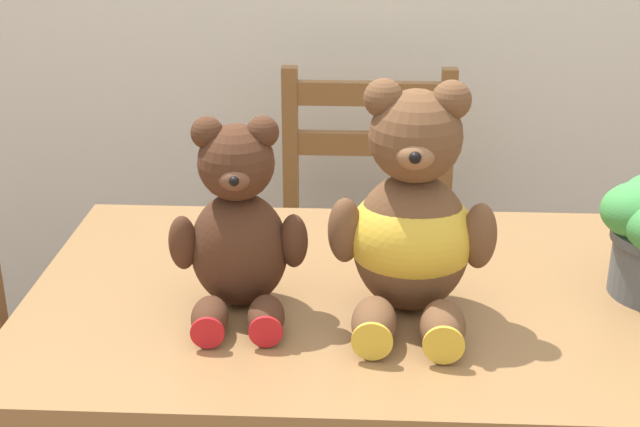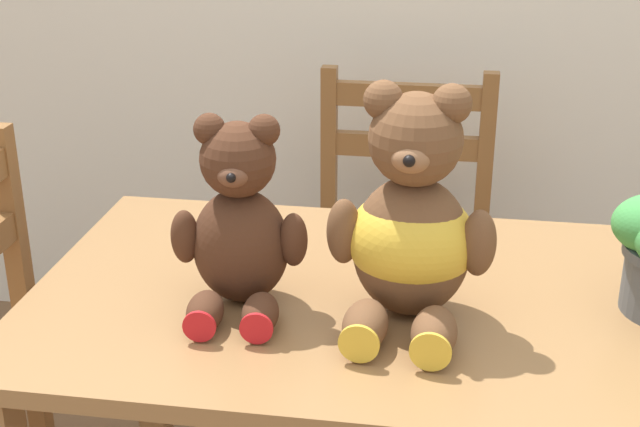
% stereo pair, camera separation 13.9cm
% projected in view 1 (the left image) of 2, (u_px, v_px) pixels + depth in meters
% --- Properties ---
extents(dining_table, '(1.23, 0.73, 0.72)m').
position_uv_depth(dining_table, '(391.00, 349.00, 1.54)').
color(dining_table, olive).
rests_on(dining_table, ground_plane).
extents(wooden_chair_behind, '(0.45, 0.44, 0.89)m').
position_uv_depth(wooden_chair_behind, '(366.00, 252.00, 2.28)').
color(wooden_chair_behind, brown).
rests_on(wooden_chair_behind, ground_plane).
extents(teddy_bear_left, '(0.22, 0.23, 0.32)m').
position_uv_depth(teddy_bear_left, '(238.00, 229.00, 1.40)').
color(teddy_bear_left, '#472819').
rests_on(teddy_bear_left, dining_table).
extents(teddy_bear_right, '(0.26, 0.27, 0.38)m').
position_uv_depth(teddy_bear_right, '(412.00, 224.00, 1.39)').
color(teddy_bear_right, brown).
rests_on(teddy_bear_right, dining_table).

